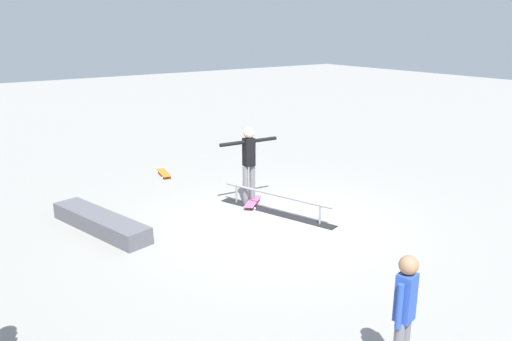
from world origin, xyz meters
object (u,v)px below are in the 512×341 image
at_px(grind_rail, 276,205).
at_px(skate_ledge, 100,222).
at_px(loose_skateboard_orange, 164,173).
at_px(skater_main, 249,160).
at_px(skateboard_main, 253,202).
at_px(bystander_blue_shirt, 404,312).

xyz_separation_m(grind_rail, skate_ledge, (1.23, 3.24, -0.03)).
height_order(skate_ledge, loose_skateboard_orange, skate_ledge).
distance_m(skate_ledge, skater_main, 3.27).
relative_size(skateboard_main, loose_skateboard_orange, 0.90).
bearing_deg(skater_main, loose_skateboard_orange, -73.61).
distance_m(grind_rail, skater_main, 1.14).
xyz_separation_m(skate_ledge, loose_skateboard_orange, (2.57, -2.55, -0.08)).
height_order(skater_main, loose_skateboard_orange, skater_main).
bearing_deg(loose_skateboard_orange, skater_main, -156.40).
bearing_deg(loose_skateboard_orange, bystander_blue_shirt, -176.53).
bearing_deg(bystander_blue_shirt, skateboard_main, 57.76).
bearing_deg(skater_main, bystander_blue_shirt, 76.09).
bearing_deg(skate_ledge, grind_rail, -110.81).
xyz_separation_m(skater_main, skateboard_main, (-0.15, 0.01, -0.90)).
relative_size(skater_main, loose_skateboard_orange, 2.03).
distance_m(skateboard_main, bystander_blue_shirt, 5.84).
height_order(grind_rail, skate_ledge, grind_rail).
bearing_deg(grind_rail, skateboard_main, -8.96).
height_order(bystander_blue_shirt, loose_skateboard_orange, bystander_blue_shirt).
bearing_deg(grind_rail, skate_ledge, 51.74).
relative_size(grind_rail, skate_ledge, 1.07).
relative_size(skate_ledge, loose_skateboard_orange, 3.06).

